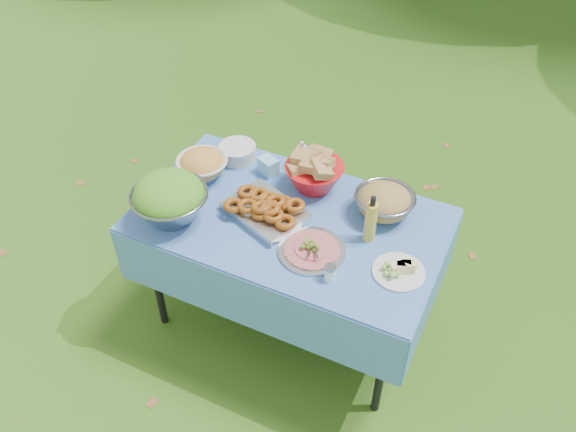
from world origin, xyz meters
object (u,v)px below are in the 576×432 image
object	(u,v)px
picnic_table	(290,272)
pasta_bowl_steel	(385,201)
salad_bowl	(169,198)
oil_bottle	(371,219)
bread_bowl	(314,171)
charcuterie_platter	(312,246)
plate_stack	(238,152)

from	to	relation	value
picnic_table	pasta_bowl_steel	world-z (taller)	pasta_bowl_steel
salad_bowl	oil_bottle	world-z (taller)	oil_bottle
salad_bowl	oil_bottle	bearing A→B (deg)	16.83
picnic_table	bread_bowl	size ratio (longest dim) A/B	4.89
picnic_table	oil_bottle	xyz separation A→B (m)	(0.39, 0.03, 0.51)
charcuterie_platter	plate_stack	bearing A→B (deg)	144.05
bread_bowl	pasta_bowl_steel	world-z (taller)	bread_bowl
bread_bowl	pasta_bowl_steel	bearing A→B (deg)	-6.12
pasta_bowl_steel	charcuterie_platter	xyz separation A→B (m)	(-0.20, -0.38, -0.04)
bread_bowl	charcuterie_platter	distance (m)	0.47
pasta_bowl_steel	salad_bowl	bearing A→B (deg)	-152.63
salad_bowl	pasta_bowl_steel	xyz separation A→B (m)	(0.90, 0.47, -0.04)
pasta_bowl_steel	bread_bowl	bearing A→B (deg)	173.88
plate_stack	charcuterie_platter	xyz separation A→B (m)	(0.64, -0.46, -0.01)
plate_stack	pasta_bowl_steel	bearing A→B (deg)	-5.46
salad_bowl	pasta_bowl_steel	bearing A→B (deg)	27.37
picnic_table	plate_stack	xyz separation A→B (m)	(-0.46, 0.31, 0.42)
oil_bottle	plate_stack	bearing A→B (deg)	161.91
plate_stack	oil_bottle	world-z (taller)	oil_bottle
salad_bowl	plate_stack	size ratio (longest dim) A/B	1.84
pasta_bowl_steel	plate_stack	bearing A→B (deg)	174.54
salad_bowl	bread_bowl	size ratio (longest dim) A/B	1.22
plate_stack	pasta_bowl_steel	world-z (taller)	pasta_bowl_steel
salad_bowl	oil_bottle	xyz separation A→B (m)	(0.90, 0.27, 0.01)
plate_stack	bread_bowl	bearing A→B (deg)	-4.92
pasta_bowl_steel	oil_bottle	bearing A→B (deg)	-90.92
charcuterie_platter	bread_bowl	bearing A→B (deg)	112.83
charcuterie_platter	oil_bottle	distance (m)	0.29
plate_stack	bread_bowl	world-z (taller)	bread_bowl
plate_stack	charcuterie_platter	world-z (taller)	plate_stack
charcuterie_platter	oil_bottle	xyz separation A→B (m)	(0.20, 0.19, 0.09)
oil_bottle	bread_bowl	bearing A→B (deg)	148.25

